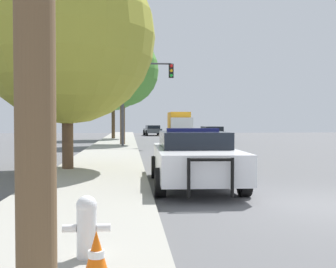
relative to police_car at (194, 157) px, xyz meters
name	(u,v)px	position (x,y,z in m)	size (l,w,h in m)	color
ground_plane	(336,206)	(2.41, -2.93, -0.77)	(110.00, 110.00, 0.00)	#565659
sidewalk_left	(76,208)	(-2.69, -2.93, -0.70)	(3.00, 110.00, 0.13)	#99968C
police_car	(194,157)	(0.00, 0.00, 0.00)	(2.25, 5.32, 1.51)	white
fire_hydrant	(87,225)	(-2.16, -6.08, -0.26)	(0.54, 0.24, 0.71)	white
traffic_light	(142,87)	(-0.85, 16.14, 3.16)	(3.35, 0.35, 5.43)	#424247
car_background_oncoming	(212,134)	(5.08, 23.08, -0.08)	(1.99, 4.25, 1.29)	black
car_background_distant	(153,130)	(1.09, 40.02, -0.09)	(2.21, 4.32, 1.24)	#474C51
box_truck	(179,123)	(4.46, 40.83, 0.78)	(2.75, 7.11, 2.87)	silver
tree_sidewalk_far	(113,80)	(-3.19, 28.45, 4.77)	(5.65, 5.65, 8.23)	#4C3823
tree_sidewalk_near	(67,36)	(-3.72, 3.26, 3.74)	(5.82, 5.82, 7.30)	brown
tree_sidewalk_mid	(122,70)	(-2.17, 18.38, 4.47)	(5.01, 5.01, 7.62)	brown
traffic_cone	(96,256)	(-2.00, -6.85, -0.38)	(0.29, 0.29, 0.51)	orange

